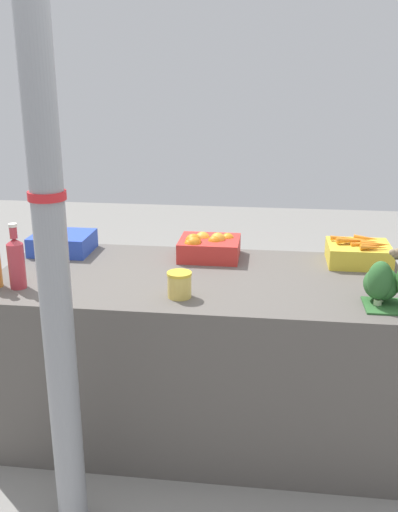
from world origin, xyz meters
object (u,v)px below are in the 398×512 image
orange_crate (208,247)px  sparrow_bird (397,253)px  broccoli_pile (389,283)px  carrot_crate (359,253)px  apple_crate (61,241)px  pickle_jar (179,285)px  support_pole (49,217)px  juice_bottle_ruby (16,261)px

orange_crate → sparrow_bird: 1.00m
broccoli_pile → sparrow_bird: (0.02, -0.01, 0.14)m
sparrow_bird → orange_crate: bearing=-81.7°
carrot_crate → apple_crate: bearing=179.8°
orange_crate → carrot_crate: (0.77, 0.01, -0.00)m
pickle_jar → sparrow_bird: 0.91m
support_pole → pickle_jar: support_pole is taller
carrot_crate → broccoli_pile: bearing=-85.5°
apple_crate → juice_bottle_ruby: (-0.00, -0.54, 0.07)m
support_pole → apple_crate: (-0.37, 1.03, -0.40)m
carrot_crate → juice_bottle_ruby: 1.66m
carrot_crate → pickle_jar: carrot_crate is taller
sparrow_bird → carrot_crate: bearing=-132.0°
orange_crate → juice_bottle_ruby: bearing=-146.4°
apple_crate → pickle_jar: (0.74, -0.56, -0.00)m
carrot_crate → broccoli_pile: size_ratio=1.38×
support_pole → pickle_jar: bearing=51.6°
support_pole → broccoli_pile: size_ratio=11.39×
orange_crate → pickle_jar: size_ratio=2.73×
orange_crate → juice_bottle_ruby: size_ratio=1.04×
pickle_jar → carrot_crate: bearing=34.0°
apple_crate → broccoli_pile: bearing=-18.7°
carrot_crate → broccoli_pile: broccoli_pile is taller
orange_crate → broccoli_pile: bearing=-33.5°
carrot_crate → juice_bottle_ruby: bearing=-161.0°
juice_bottle_ruby → pickle_jar: juice_bottle_ruby is taller
broccoli_pile → orange_crate: bearing=146.5°
apple_crate → support_pole: bearing=-70.3°
support_pole → carrot_crate: bearing=40.5°
apple_crate → sparrow_bird: bearing=-18.8°
support_pole → juice_bottle_ruby: (-0.37, 0.49, -0.34)m
apple_crate → pickle_jar: apple_crate is taller
orange_crate → juice_bottle_ruby: juice_bottle_ruby is taller
carrot_crate → support_pole: bearing=-139.5°
support_pole → juice_bottle_ruby: bearing=127.2°
orange_crate → carrot_crate: size_ratio=1.00×
support_pole → carrot_crate: (1.20, 1.02, -0.40)m
apple_crate → sparrow_bird: (1.63, -0.56, 0.17)m
support_pole → carrot_crate: 1.63m
support_pole → pickle_jar: size_ratio=22.55×
pickle_jar → sparrow_bird: bearing=0.6°
apple_crate → orange_crate: bearing=-0.8°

